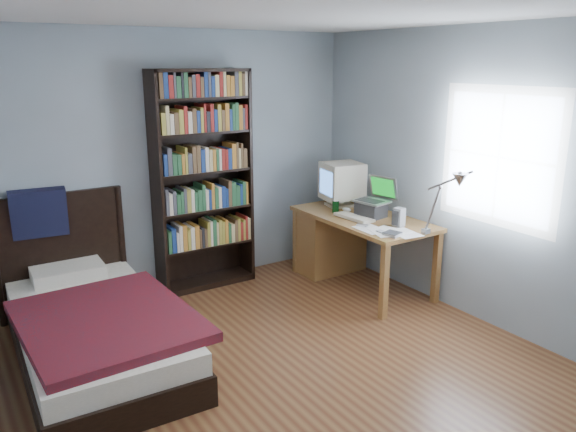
# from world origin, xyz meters

# --- Properties ---
(room) EXTENTS (4.20, 4.24, 2.50)m
(room) POSITION_xyz_m (0.03, -0.00, 1.25)
(room) COLOR #582E1A
(room) RESTS_ON ground
(desk) EXTENTS (0.75, 1.48, 0.73)m
(desk) POSITION_xyz_m (1.51, 1.45, 0.41)
(desk) COLOR brown
(desk) RESTS_ON floor
(crt_monitor) EXTENTS (0.47, 0.43, 0.46)m
(crt_monitor) POSITION_xyz_m (1.58, 1.50, 0.99)
(crt_monitor) COLOR beige
(crt_monitor) RESTS_ON desk
(laptop) EXTENTS (0.37, 0.36, 0.39)m
(laptop) POSITION_xyz_m (1.58, 1.00, 0.84)
(laptop) COLOR #2D2D30
(laptop) RESTS_ON desk
(desk_lamp) EXTENTS (0.24, 0.54, 0.64)m
(desk_lamp) POSITION_xyz_m (1.48, -0.06, 1.24)
(desk_lamp) COLOR #99999E
(desk_lamp) RESTS_ON desk
(keyboard) EXTENTS (0.20, 0.43, 0.04)m
(keyboard) POSITION_xyz_m (1.38, 1.03, 0.74)
(keyboard) COLOR beige
(keyboard) RESTS_ON desk
(speaker) EXTENTS (0.10, 0.10, 0.17)m
(speaker) POSITION_xyz_m (1.56, 0.61, 0.82)
(speaker) COLOR #97979A
(speaker) RESTS_ON desk
(soda_can) EXTENTS (0.07, 0.07, 0.12)m
(soda_can) POSITION_xyz_m (1.37, 1.32, 0.79)
(soda_can) COLOR #083B0D
(soda_can) RESTS_ON desk
(mouse) EXTENTS (0.06, 0.11, 0.04)m
(mouse) POSITION_xyz_m (1.49, 1.29, 0.75)
(mouse) COLOR silver
(mouse) RESTS_ON desk
(phone_silver) EXTENTS (0.10, 0.11, 0.02)m
(phone_silver) POSITION_xyz_m (1.27, 0.78, 0.74)
(phone_silver) COLOR #BCBCC1
(phone_silver) RESTS_ON desk
(phone_grey) EXTENTS (0.05, 0.10, 0.02)m
(phone_grey) POSITION_xyz_m (1.27, 0.52, 0.74)
(phone_grey) COLOR #97979A
(phone_grey) RESTS_ON desk
(external_drive) EXTENTS (0.16, 0.16, 0.03)m
(external_drive) POSITION_xyz_m (1.31, 0.43, 0.74)
(external_drive) COLOR #97979A
(external_drive) RESTS_ON desk
(bookshelf) EXTENTS (0.96, 0.30, 2.14)m
(bookshelf) POSITION_xyz_m (0.21, 1.94, 1.07)
(bookshelf) COLOR black
(bookshelf) RESTS_ON floor
(bed) EXTENTS (1.19, 2.17, 1.16)m
(bed) POSITION_xyz_m (-1.12, 1.13, 0.25)
(bed) COLOR black
(bed) RESTS_ON floor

